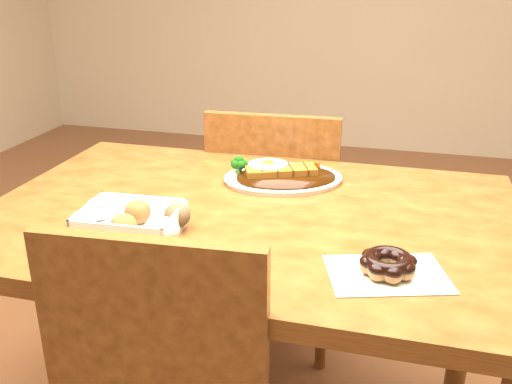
% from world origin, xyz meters
% --- Properties ---
extents(table, '(1.20, 0.80, 0.75)m').
position_xyz_m(table, '(0.00, 0.00, 0.65)').
color(table, '#4A290E').
rests_on(table, ground).
extents(chair_far, '(0.44, 0.44, 0.87)m').
position_xyz_m(chair_far, '(-0.05, 0.53, 0.48)').
color(chair_far, '#4A290E').
rests_on(chair_far, ground).
extents(katsu_curry_plate, '(0.35, 0.30, 0.06)m').
position_xyz_m(katsu_curry_plate, '(0.03, 0.21, 0.77)').
color(katsu_curry_plate, white).
rests_on(katsu_curry_plate, table).
extents(donut_box, '(0.24, 0.17, 0.06)m').
position_xyz_m(donut_box, '(-0.21, -0.17, 0.78)').
color(donut_box, white).
rests_on(donut_box, table).
extents(pon_de_ring, '(0.25, 0.20, 0.04)m').
position_xyz_m(pon_de_ring, '(0.32, -0.21, 0.77)').
color(pon_de_ring, silver).
rests_on(pon_de_ring, table).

